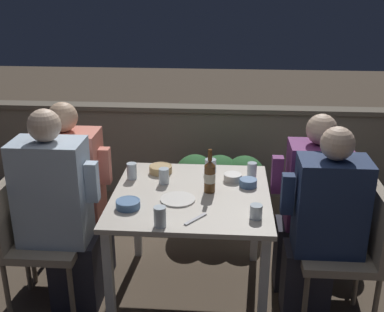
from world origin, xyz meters
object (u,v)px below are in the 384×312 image
Objects in this scene: person_coral_top at (75,194)px; chair_right_near at (355,241)px; chair_right_far at (339,217)px; chair_left_near at (30,230)px; person_purple_stripe at (309,204)px; beer_bottle at (210,176)px; potted_plant at (337,199)px; chair_left_far at (48,207)px; person_navy_jumper at (322,226)px; person_blue_shirt at (59,213)px.

person_coral_top is 1.80m from chair_right_near.
chair_right_far is (1.74, -0.00, -0.10)m from person_coral_top.
person_purple_stripe is (1.73, 0.31, 0.09)m from chair_left_near.
beer_bottle reaches higher than chair_left_near.
chair_right_far is 0.56m from potted_plant.
chair_left_near is 0.32m from chair_left_far.
chair_left_far is 0.22m from person_coral_top.
chair_left_far is 1.80m from person_navy_jumper.
person_coral_top is 1.46× the size of chair_right_near.
person_navy_jumper reaches higher than beer_bottle.
beer_bottle reaches higher than chair_right_near.
person_blue_shirt is 1.03× the size of person_coral_top.
person_purple_stripe is 0.69m from beer_bottle.
chair_left_near is at bearing -179.65° from person_navy_jumper.
chair_left_near is 1.00× the size of chair_right_far.
person_blue_shirt is 0.94m from beer_bottle.
chair_right_near is at bearing 0.00° from person_navy_jumper.
person_blue_shirt is at bearing -57.58° from chair_left_far.
chair_right_far is 1.33× the size of potted_plant.
beer_bottle is 0.43× the size of potted_plant.
chair_right_far reaches higher than potted_plant.
potted_plant is at bearing 84.49° from chair_right_near.
person_coral_top is 1.04× the size of person_purple_stripe.
chair_right_near is (1.97, 0.01, 0.00)m from chair_left_near.
person_coral_top reaches higher than person_navy_jumper.
person_coral_top is 0.93m from beer_bottle.
chair_right_near is 0.22m from person_navy_jumper.
person_coral_top is 1.94m from potted_plant.
person_coral_top is 1.60m from person_navy_jumper.
person_blue_shirt is 1.77m from chair_right_near.
person_coral_top is at bearing 179.96° from chair_right_far.
person_navy_jumper reaches higher than person_purple_stripe.
person_blue_shirt is (0.20, 0.00, 0.13)m from chair_left_near.
chair_right_near is 0.71× the size of person_purple_stripe.
chair_left_near is 1.77m from person_navy_jumper.
person_navy_jumper is at bearing -119.08° from chair_right_far.
chair_left_near is 1.00× the size of chair_left_far.
person_coral_top is 1.46× the size of chair_right_far.
chair_right_near is (1.77, 0.01, -0.13)m from person_blue_shirt.
person_blue_shirt is at bearing -168.42° from person_purple_stripe.
chair_right_near is 1.33× the size of potted_plant.
person_blue_shirt reaches higher than person_navy_jumper.
person_purple_stripe is (-0.20, 0.00, 0.09)m from chair_right_far.
chair_right_near is 0.94m from beer_bottle.
person_blue_shirt is 1.06× the size of person_navy_jumper.
person_blue_shirt is 1.52× the size of chair_right_far.
person_coral_top is at bearing 172.22° from beer_bottle.
beer_bottle is at bearing -7.78° from person_coral_top.
person_blue_shirt is 1.07× the size of person_purple_stripe.
person_purple_stripe is (1.74, -0.00, 0.09)m from chair_left_far.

